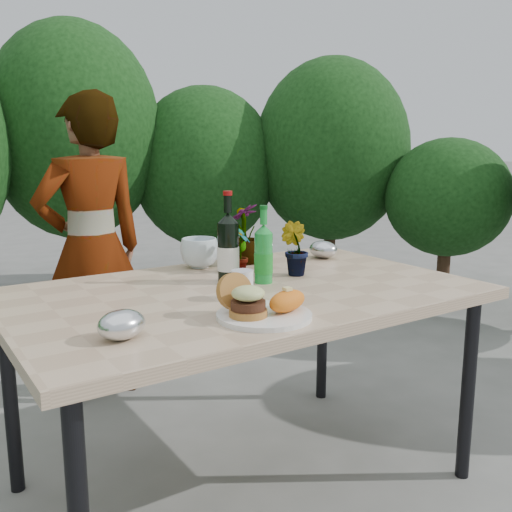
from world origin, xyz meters
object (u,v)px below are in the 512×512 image
patio_table (244,305)px  person (91,249)px  wine_bottle (228,249)px  dinner_plate (264,315)px

patio_table → person: size_ratio=1.07×
patio_table → wine_bottle: bearing=85.8°
dinner_plate → person: bearing=92.8°
patio_table → wine_bottle: 0.22m
dinner_plate → wine_bottle: (0.14, 0.44, 0.12)m
dinner_plate → wine_bottle: bearing=72.3°
dinner_plate → wine_bottle: wine_bottle is taller
dinner_plate → person: size_ratio=0.19×
patio_table → wine_bottle: (0.01, 0.12, 0.18)m
patio_table → dinner_plate: 0.36m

